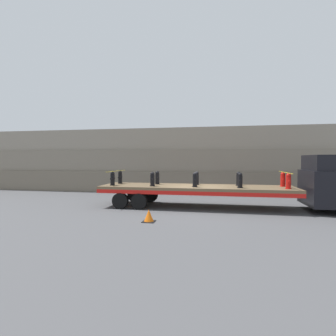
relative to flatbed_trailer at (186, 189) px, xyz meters
name	(u,v)px	position (x,y,z in m)	size (l,w,h in m)	color
ground_plane	(196,207)	(0.55, 0.00, -0.97)	(120.00, 120.00, 0.00)	#474749
rock_cliff	(203,161)	(0.55, 6.61, 1.54)	(60.00, 3.30, 5.00)	#706656
flatbed_trailer	(186,189)	(0.00, 0.00, 0.00)	(10.34, 2.68, 1.16)	brown
fire_hydrant_black_near_0	(113,179)	(-4.02, -0.57, 0.56)	(0.30, 0.47, 0.77)	black
fire_hydrant_black_far_0	(120,177)	(-4.02, 0.57, 0.56)	(0.30, 0.47, 0.77)	black
fire_hydrant_black_near_1	(152,179)	(-1.74, -0.57, 0.56)	(0.30, 0.47, 0.77)	black
fire_hydrant_black_far_1	(157,178)	(-1.74, 0.57, 0.56)	(0.30, 0.47, 0.77)	black
fire_hydrant_black_near_2	(195,180)	(0.55, -0.57, 0.56)	(0.30, 0.47, 0.77)	black
fire_hydrant_black_far_2	(197,178)	(0.55, 0.57, 0.56)	(0.30, 0.47, 0.77)	black
fire_hydrant_black_near_3	(240,181)	(2.83, -0.57, 0.56)	(0.30, 0.47, 0.77)	black
fire_hydrant_black_far_3	(238,179)	(2.83, 0.57, 0.56)	(0.30, 0.47, 0.77)	black
fire_hydrant_red_near_4	(288,181)	(5.12, -0.57, 0.56)	(0.30, 0.47, 0.77)	red
fire_hydrant_red_far_4	(283,180)	(5.12, 0.57, 0.56)	(0.30, 0.47, 0.77)	red
cargo_strap_rear	(116,171)	(-4.02, 0.00, 0.97)	(0.05, 2.79, 0.01)	yellow
cargo_strap_middle	(286,172)	(5.12, 0.00, 0.97)	(0.05, 2.79, 0.01)	yellow
traffic_cone	(149,216)	(-1.09, -3.73, -0.72)	(0.52, 0.52, 0.51)	black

